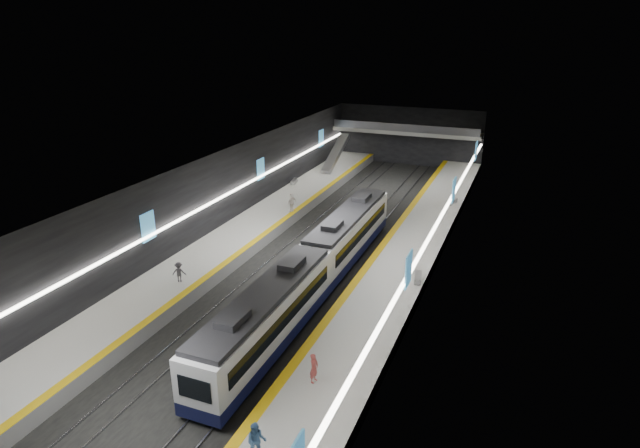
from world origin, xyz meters
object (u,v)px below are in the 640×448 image
at_px(bench_right_near, 418,278).
at_px(passenger_left_b, 179,272).
at_px(bench_right_far, 452,202).
at_px(bench_left_far, 294,181).
at_px(escalator, 336,153).
at_px(passenger_left_a, 292,203).
at_px(passenger_right_b, 256,442).
at_px(train, 314,267).
at_px(passenger_right_a, 314,368).

xyz_separation_m(bench_right_near, passenger_left_b, (-16.18, -6.75, 0.55)).
bearing_deg(bench_right_far, bench_left_far, -171.33).
relative_size(escalator, bench_right_near, 4.56).
bearing_deg(passenger_left_a, passenger_left_b, 13.88).
xyz_separation_m(escalator, passenger_left_a, (2.00, -17.98, -0.94)).
bearing_deg(passenger_left_a, bench_right_near, 73.28).
xyz_separation_m(escalator, bench_left_far, (-2.00, -8.65, -1.68)).
bearing_deg(passenger_right_b, bench_right_far, 62.36).
height_order(train, passenger_right_b, train).
distance_m(bench_right_far, passenger_right_b, 38.71).
distance_m(bench_right_near, bench_right_far, 18.96).
height_order(bench_right_far, passenger_right_a, passenger_right_a).
bearing_deg(bench_right_near, bench_left_far, 123.63).
bearing_deg(passenger_right_b, bench_left_far, 88.24).
bearing_deg(passenger_right_b, bench_right_near, 57.71).
height_order(bench_left_far, bench_right_near, bench_left_far).
bearing_deg(passenger_right_a, passenger_right_b, -175.53).
height_order(bench_right_near, passenger_left_a, passenger_left_a).
relative_size(train, bench_right_near, 17.11).
relative_size(bench_left_far, bench_right_far, 1.06).
height_order(train, passenger_left_b, train).
bearing_deg(bench_right_near, passenger_right_a, -110.89).
bearing_deg(bench_right_near, bench_right_far, 80.94).
height_order(passenger_left_a, passenger_left_b, passenger_left_a).
bearing_deg(passenger_left_b, escalator, -111.48).
height_order(passenger_right_a, passenger_left_a, passenger_left_a).
relative_size(train, passenger_left_b, 19.62).
bearing_deg(train, bench_left_far, 117.76).
height_order(bench_left_far, passenger_right_a, passenger_right_a).
relative_size(escalator, passenger_left_a, 4.15).
xyz_separation_m(train, bench_right_near, (7.00, 3.14, -0.98)).
bearing_deg(passenger_left_b, bench_right_far, -144.29).
bearing_deg(passenger_left_a, escalator, -155.83).
height_order(bench_right_near, bench_right_far, bench_right_near).
height_order(passenger_right_a, passenger_right_b, passenger_right_b).
distance_m(bench_right_near, passenger_right_a, 14.09).
relative_size(passenger_right_a, passenger_left_b, 1.10).
relative_size(bench_right_far, passenger_right_b, 0.92).
bearing_deg(passenger_left_a, train, 48.53).
xyz_separation_m(bench_left_far, passenger_right_b, (16.17, -39.34, 0.70)).
bearing_deg(train, escalator, 107.64).
bearing_deg(train, passenger_left_a, 120.71).
relative_size(escalator, passenger_right_b, 4.37).
distance_m(passenger_right_b, passenger_left_b, 18.58).
xyz_separation_m(escalator, bench_right_far, (16.56, -9.35, -1.69)).
distance_m(train, passenger_left_a, 15.67).
height_order(escalator, bench_right_near, escalator).
relative_size(escalator, passenger_left_b, 5.22).
distance_m(train, escalator, 33.01).
distance_m(bench_left_far, passenger_left_b, 26.57).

